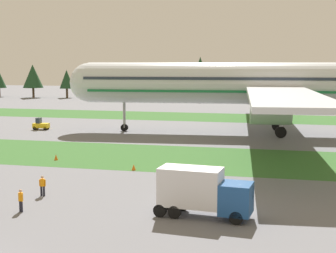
{
  "coord_description": "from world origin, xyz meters",
  "views": [
    {
      "loc": [
        17.97,
        -23.16,
        11.17
      ],
      "look_at": [
        5.11,
        31.63,
        4.0
      ],
      "focal_mm": 54.07,
      "sensor_mm": 36.0,
      "label": 1
    }
  ],
  "objects_px": {
    "pushback_tractor": "(41,125)",
    "ground_crew_loader": "(42,185)",
    "ground_crew_marshaller": "(21,200)",
    "taxiway_marker_0": "(134,167)",
    "airliner": "(265,83)",
    "catering_truck": "(203,191)",
    "taxiway_marker_1": "(56,157)"
  },
  "relations": [
    {
      "from": "ground_crew_loader",
      "to": "taxiway_marker_0",
      "type": "bearing_deg",
      "value": -120.82
    },
    {
      "from": "ground_crew_marshaller",
      "to": "ground_crew_loader",
      "type": "bearing_deg",
      "value": 133.7
    },
    {
      "from": "ground_crew_marshaller",
      "to": "taxiway_marker_0",
      "type": "distance_m",
      "value": 16.58
    },
    {
      "from": "ground_crew_marshaller",
      "to": "catering_truck",
      "type": "bearing_deg",
      "value": 44.85
    },
    {
      "from": "ground_crew_marshaller",
      "to": "pushback_tractor",
      "type": "bearing_deg",
      "value": 152.51
    },
    {
      "from": "airliner",
      "to": "ground_crew_loader",
      "type": "height_order",
      "value": "airliner"
    },
    {
      "from": "pushback_tractor",
      "to": "ground_crew_loader",
      "type": "distance_m",
      "value": 43.52
    },
    {
      "from": "catering_truck",
      "to": "ground_crew_marshaller",
      "type": "height_order",
      "value": "catering_truck"
    },
    {
      "from": "catering_truck",
      "to": "pushback_tractor",
      "type": "distance_m",
      "value": 53.55
    },
    {
      "from": "airliner",
      "to": "taxiway_marker_0",
      "type": "relative_size",
      "value": 126.52
    },
    {
      "from": "airliner",
      "to": "ground_crew_loader",
      "type": "xyz_separation_m",
      "value": [
        -16.42,
        -41.9,
        -6.99
      ]
    },
    {
      "from": "pushback_tractor",
      "to": "ground_crew_loader",
      "type": "relative_size",
      "value": 1.56
    },
    {
      "from": "catering_truck",
      "to": "taxiway_marker_1",
      "type": "xyz_separation_m",
      "value": [
        -19.9,
        17.43,
        -1.62
      ]
    },
    {
      "from": "pushback_tractor",
      "to": "ground_crew_loader",
      "type": "height_order",
      "value": "pushback_tractor"
    },
    {
      "from": "pushback_tractor",
      "to": "ground_crew_marshaller",
      "type": "bearing_deg",
      "value": 20.4
    },
    {
      "from": "pushback_tractor",
      "to": "ground_crew_marshaller",
      "type": "relative_size",
      "value": 1.56
    },
    {
      "from": "ground_crew_loader",
      "to": "taxiway_marker_1",
      "type": "xyz_separation_m",
      "value": [
        -5.87,
        14.77,
        -0.61
      ]
    },
    {
      "from": "catering_truck",
      "to": "pushback_tractor",
      "type": "relative_size",
      "value": 2.64
    },
    {
      "from": "airliner",
      "to": "ground_crew_marshaller",
      "type": "bearing_deg",
      "value": 155.96
    },
    {
      "from": "taxiway_marker_1",
      "to": "ground_crew_marshaller",
      "type": "bearing_deg",
      "value": -71.63
    },
    {
      "from": "airliner",
      "to": "taxiway_marker_1",
      "type": "distance_m",
      "value": 35.93
    },
    {
      "from": "airliner",
      "to": "pushback_tractor",
      "type": "relative_size",
      "value": 28.51
    },
    {
      "from": "ground_crew_marshaller",
      "to": "taxiway_marker_1",
      "type": "height_order",
      "value": "ground_crew_marshaller"
    },
    {
      "from": "catering_truck",
      "to": "pushback_tractor",
      "type": "height_order",
      "value": "catering_truck"
    },
    {
      "from": "ground_crew_loader",
      "to": "taxiway_marker_1",
      "type": "height_order",
      "value": "ground_crew_loader"
    },
    {
      "from": "ground_crew_marshaller",
      "to": "ground_crew_loader",
      "type": "height_order",
      "value": "same"
    },
    {
      "from": "pushback_tractor",
      "to": "taxiway_marker_0",
      "type": "distance_m",
      "value": 36.5
    },
    {
      "from": "taxiway_marker_0",
      "to": "taxiway_marker_1",
      "type": "relative_size",
      "value": 0.9
    },
    {
      "from": "airliner",
      "to": "catering_truck",
      "type": "bearing_deg",
      "value": 171.78
    },
    {
      "from": "taxiway_marker_0",
      "to": "ground_crew_marshaller",
      "type": "bearing_deg",
      "value": -103.61
    },
    {
      "from": "ground_crew_marshaller",
      "to": "ground_crew_loader",
      "type": "relative_size",
      "value": 1.0
    },
    {
      "from": "taxiway_marker_1",
      "to": "taxiway_marker_0",
      "type": "bearing_deg",
      "value": -17.22
    }
  ]
}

